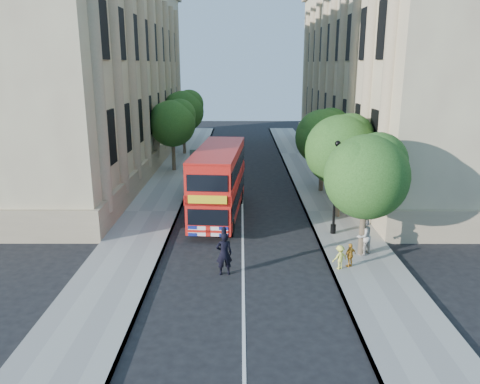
{
  "coord_description": "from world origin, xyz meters",
  "views": [
    {
      "loc": [
        -0.11,
        -18.35,
        9.14
      ],
      "look_at": [
        -0.15,
        6.64,
        2.3
      ],
      "focal_mm": 35.0,
      "sensor_mm": 36.0,
      "label": 1
    }
  ],
  "objects_px": {
    "lamp_post": "(335,191)",
    "police_constable": "(224,254)",
    "woman_pedestrian": "(363,236)",
    "double_decker_bus": "(219,180)",
    "box_van": "(205,177)"
  },
  "relations": [
    {
      "from": "double_decker_bus",
      "to": "lamp_post",
      "type": "bearing_deg",
      "value": -21.61
    },
    {
      "from": "lamp_post",
      "to": "double_decker_bus",
      "type": "xyz_separation_m",
      "value": [
        -6.45,
        3.18,
        -0.17
      ]
    },
    {
      "from": "box_van",
      "to": "police_constable",
      "type": "distance_m",
      "value": 13.02
    },
    {
      "from": "police_constable",
      "to": "double_decker_bus",
      "type": "bearing_deg",
      "value": -95.3
    },
    {
      "from": "box_van",
      "to": "police_constable",
      "type": "xyz_separation_m",
      "value": [
        1.78,
        -12.89,
        -0.45
      ]
    },
    {
      "from": "box_van",
      "to": "woman_pedestrian",
      "type": "xyz_separation_m",
      "value": [
        8.51,
        -10.85,
        -0.39
      ]
    },
    {
      "from": "lamp_post",
      "to": "police_constable",
      "type": "distance_m",
      "value": 7.84
    },
    {
      "from": "lamp_post",
      "to": "box_van",
      "type": "bearing_deg",
      "value": 134.02
    },
    {
      "from": "police_constable",
      "to": "woman_pedestrian",
      "type": "height_order",
      "value": "police_constable"
    },
    {
      "from": "woman_pedestrian",
      "to": "police_constable",
      "type": "bearing_deg",
      "value": -22.48
    },
    {
      "from": "double_decker_bus",
      "to": "box_van",
      "type": "xyz_separation_m",
      "value": [
        -1.18,
        4.72,
        -0.89
      ]
    },
    {
      "from": "lamp_post",
      "to": "police_constable",
      "type": "bearing_deg",
      "value": -139.48
    },
    {
      "from": "lamp_post",
      "to": "box_van",
      "type": "relative_size",
      "value": 0.96
    },
    {
      "from": "police_constable",
      "to": "woman_pedestrian",
      "type": "xyz_separation_m",
      "value": [
        6.73,
        2.04,
        0.06
      ]
    },
    {
      "from": "lamp_post",
      "to": "police_constable",
      "type": "height_order",
      "value": "lamp_post"
    }
  ]
}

